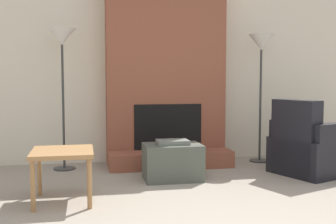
{
  "coord_description": "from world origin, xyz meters",
  "views": [
    {
      "loc": [
        -1.1,
        -2.88,
        1.17
      ],
      "look_at": [
        0.0,
        2.68,
        0.72
      ],
      "focal_mm": 45.0,
      "sensor_mm": 36.0,
      "label": 1
    }
  ],
  "objects_px": {
    "armchair": "(312,150)",
    "floor_lamp_left": "(62,46)",
    "side_table": "(63,157)",
    "ottoman": "(173,161)",
    "floor_lamp_right": "(261,51)"
  },
  "relations": [
    {
      "from": "armchair",
      "to": "floor_lamp_left",
      "type": "distance_m",
      "value": 3.38
    },
    {
      "from": "armchair",
      "to": "side_table",
      "type": "xyz_separation_m",
      "value": [
        -2.95,
        -0.63,
        0.13
      ]
    },
    {
      "from": "floor_lamp_left",
      "to": "ottoman",
      "type": "bearing_deg",
      "value": -33.07
    },
    {
      "from": "ottoman",
      "to": "side_table",
      "type": "height_order",
      "value": "side_table"
    },
    {
      "from": "armchair",
      "to": "floor_lamp_right",
      "type": "relative_size",
      "value": 0.63
    },
    {
      "from": "floor_lamp_left",
      "to": "armchair",
      "type": "bearing_deg",
      "value": -15.88
    },
    {
      "from": "ottoman",
      "to": "armchair",
      "type": "height_order",
      "value": "armchair"
    },
    {
      "from": "ottoman",
      "to": "floor_lamp_left",
      "type": "relative_size",
      "value": 0.36
    },
    {
      "from": "ottoman",
      "to": "floor_lamp_right",
      "type": "relative_size",
      "value": 0.37
    },
    {
      "from": "armchair",
      "to": "floor_lamp_left",
      "type": "bearing_deg",
      "value": 53.28
    },
    {
      "from": "side_table",
      "to": "floor_lamp_left",
      "type": "distance_m",
      "value": 1.88
    },
    {
      "from": "side_table",
      "to": "floor_lamp_right",
      "type": "relative_size",
      "value": 0.35
    },
    {
      "from": "floor_lamp_left",
      "to": "floor_lamp_right",
      "type": "bearing_deg",
      "value": 0.0
    },
    {
      "from": "ottoman",
      "to": "floor_lamp_right",
      "type": "distance_m",
      "value": 2.13
    },
    {
      "from": "side_table",
      "to": "floor_lamp_right",
      "type": "distance_m",
      "value": 3.23
    }
  ]
}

